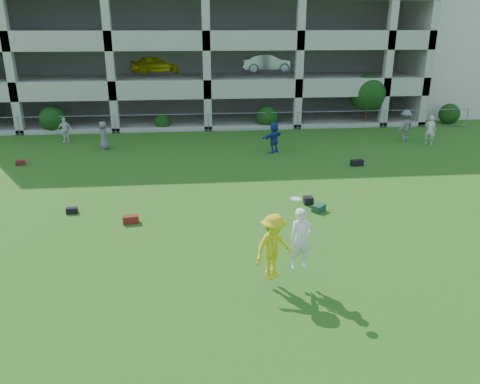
{
  "coord_description": "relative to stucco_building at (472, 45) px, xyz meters",
  "views": [
    {
      "loc": [
        -1.05,
        -11.53,
        6.64
      ],
      "look_at": [
        0.45,
        3.0,
        1.4
      ],
      "focal_mm": 35.0,
      "sensor_mm": 36.0,
      "label": 1
    }
  ],
  "objects": [
    {
      "name": "bag_green_c",
      "position": [
        -19.42,
        -23.57,
        -4.87
      ],
      "size": [
        0.6,
        0.6,
        0.26
      ],
      "primitive_type": "cube",
      "rotation": [
        0.0,
        0.0,
        0.76
      ],
      "color": "#13351D",
      "rests_on": "ground"
    },
    {
      "name": "bystander_b",
      "position": [
        -31.58,
        -11.31,
        -4.25
      ],
      "size": [
        0.93,
        0.51,
        1.51
      ],
      "primitive_type": "imported",
      "rotation": [
        0.0,
        0.0,
        -0.17
      ],
      "color": "silver",
      "rests_on": "ground"
    },
    {
      "name": "bystander_d",
      "position": [
        -19.64,
        -14.88,
        -4.16
      ],
      "size": [
        1.48,
        1.44,
        1.69
      ],
      "primitive_type": "imported",
      "rotation": [
        0.0,
        0.0,
        3.9
      ],
      "color": "navy",
      "rests_on": "ground"
    },
    {
      "name": "stucco_building",
      "position": [
        0.0,
        0.0,
        0.0
      ],
      "size": [
        16.0,
        14.0,
        10.0
      ],
      "primitive_type": "cube",
      "color": "beige",
      "rests_on": "ground"
    },
    {
      "name": "bystander_f",
      "position": [
        -11.34,
        -12.98,
        -4.07
      ],
      "size": [
        1.39,
        1.22,
        1.86
      ],
      "primitive_type": "imported",
      "rotation": [
        0.0,
        0.0,
        3.7
      ],
      "color": "slate",
      "rests_on": "ground"
    },
    {
      "name": "frisbee_contest",
      "position": [
        -21.89,
        -28.67,
        -3.79
      ],
      "size": [
        1.72,
        1.2,
        2.28
      ],
      "color": "#D4CC12",
      "rests_on": "ground"
    },
    {
      "name": "bag_black_b",
      "position": [
        -28.63,
        -22.8,
        -4.89
      ],
      "size": [
        0.42,
        0.28,
        0.22
      ],
      "primitive_type": "cube",
      "rotation": [
        0.0,
        0.0,
        0.09
      ],
      "color": "black",
      "rests_on": "ground"
    },
    {
      "name": "bag_red_f",
      "position": [
        -32.69,
        -15.98,
        -4.88
      ],
      "size": [
        0.51,
        0.4,
        0.24
      ],
      "primitive_type": "cube",
      "rotation": [
        0.0,
        0.0,
        0.31
      ],
      "color": "#5C0F18",
      "rests_on": "ground"
    },
    {
      "name": "parking_garage",
      "position": [
        -23.0,
        -0.3,
        1.01
      ],
      "size": [
        30.0,
        14.0,
        12.0
      ],
      "color": "#9E998C",
      "rests_on": "ground"
    },
    {
      "name": "bag_red_a",
      "position": [
        -26.34,
        -23.96,
        -4.86
      ],
      "size": [
        0.59,
        0.38,
        0.28
      ],
      "primitive_type": "cube",
      "rotation": [
        0.0,
        0.0,
        0.15
      ],
      "color": "#5F2210",
      "rests_on": "ground"
    },
    {
      "name": "crate_d",
      "position": [
        -19.63,
        -22.79,
        -4.85
      ],
      "size": [
        0.35,
        0.35,
        0.3
      ],
      "primitive_type": "cube",
      "rotation": [
        0.0,
        0.0,
        -0.01
      ],
      "color": "black",
      "rests_on": "ground"
    },
    {
      "name": "bystander_c",
      "position": [
        -29.04,
        -13.12,
        -4.21
      ],
      "size": [
        0.7,
        0.88,
        1.58
      ],
      "primitive_type": "imported",
      "rotation": [
        0.0,
        0.0,
        -1.28
      ],
      "color": "slate",
      "rests_on": "ground"
    },
    {
      "name": "bag_black_e",
      "position": [
        -15.94,
        -17.83,
        -4.85
      ],
      "size": [
        0.65,
        0.43,
        0.3
      ],
      "primitive_type": "cube",
      "rotation": [
        0.0,
        0.0,
        0.23
      ],
      "color": "black",
      "rests_on": "ground"
    },
    {
      "name": "fence",
      "position": [
        -23.0,
        -9.0,
        -4.39
      ],
      "size": [
        36.06,
        0.06,
        1.2
      ],
      "color": "gray",
      "rests_on": "ground"
    },
    {
      "name": "bystander_e",
      "position": [
        -10.26,
        -13.98,
        -4.15
      ],
      "size": [
        0.74,
        0.71,
        1.71
      ],
      "primitive_type": "imported",
      "rotation": [
        0.0,
        0.0,
        2.48
      ],
      "color": "silver",
      "rests_on": "ground"
    },
    {
      "name": "shrub_row",
      "position": [
        -18.41,
        -8.3,
        -3.49
      ],
      "size": [
        34.38,
        2.52,
        3.5
      ],
      "color": "#163D11",
      "rests_on": "ground"
    },
    {
      "name": "ground",
      "position": [
        -23.0,
        -28.0,
        -5.0
      ],
      "size": [
        100.0,
        100.0,
        0.0
      ],
      "primitive_type": "plane",
      "color": "#235114",
      "rests_on": "ground"
    }
  ]
}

